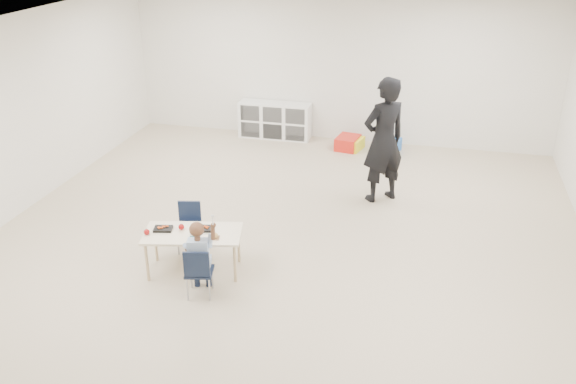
% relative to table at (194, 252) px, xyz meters
% --- Properties ---
extents(room, '(9.00, 9.02, 2.80)m').
position_rel_table_xyz_m(room, '(0.89, 0.73, 1.13)').
color(room, beige).
rests_on(room, ground).
extents(table, '(1.27, 0.83, 0.54)m').
position_rel_table_xyz_m(table, '(0.00, 0.00, 0.00)').
color(table, beige).
rests_on(table, ground).
extents(chair_near, '(0.37, 0.35, 0.65)m').
position_rel_table_xyz_m(chair_near, '(0.26, -0.47, 0.05)').
color(chair_near, black).
rests_on(chair_near, ground).
extents(chair_far, '(0.37, 0.35, 0.65)m').
position_rel_table_xyz_m(chair_far, '(-0.26, 0.47, 0.05)').
color(chair_far, black).
rests_on(chair_far, ground).
extents(child, '(0.51, 0.51, 1.02)m').
position_rel_table_xyz_m(child, '(0.26, -0.47, 0.24)').
color(child, '#B3D0F2').
rests_on(child, chair_near).
extents(lunch_tray_near, '(0.25, 0.20, 0.03)m').
position_rel_table_xyz_m(lunch_tray_near, '(0.11, 0.10, 0.28)').
color(lunch_tray_near, black).
rests_on(lunch_tray_near, table).
extents(lunch_tray_far, '(0.25, 0.20, 0.03)m').
position_rel_table_xyz_m(lunch_tray_far, '(-0.37, -0.02, 0.28)').
color(lunch_tray_far, black).
rests_on(lunch_tray_far, table).
extents(milk_carton, '(0.08, 0.08, 0.10)m').
position_rel_table_xyz_m(milk_carton, '(0.06, -0.12, 0.31)').
color(milk_carton, white).
rests_on(milk_carton, table).
extents(bread_roll, '(0.09, 0.09, 0.07)m').
position_rel_table_xyz_m(bread_roll, '(0.30, -0.06, 0.30)').
color(bread_roll, tan).
rests_on(bread_roll, table).
extents(apple_near, '(0.07, 0.07, 0.07)m').
position_rel_table_xyz_m(apple_near, '(-0.16, 0.04, 0.30)').
color(apple_near, maroon).
rests_on(apple_near, table).
extents(apple_far, '(0.07, 0.07, 0.07)m').
position_rel_table_xyz_m(apple_far, '(-0.51, -0.18, 0.30)').
color(apple_far, maroon).
rests_on(apple_far, table).
extents(cubby_shelf, '(1.40, 0.40, 0.70)m').
position_rel_table_xyz_m(cubby_shelf, '(-0.31, 5.01, 0.08)').
color(cubby_shelf, white).
rests_on(cubby_shelf, ground).
extents(adult, '(0.84, 0.80, 1.93)m').
position_rel_table_xyz_m(adult, '(2.01, 2.65, 0.69)').
color(adult, black).
rests_on(adult, ground).
extents(bin_red, '(0.46, 0.55, 0.24)m').
position_rel_table_xyz_m(bin_red, '(1.18, 4.71, -0.15)').
color(bin_red, red).
rests_on(bin_red, ground).
extents(bin_yellow, '(0.44, 0.51, 0.22)m').
position_rel_table_xyz_m(bin_yellow, '(1.27, 4.71, -0.17)').
color(bin_yellow, yellow).
rests_on(bin_yellow, ground).
extents(bin_blue, '(0.50, 0.58, 0.24)m').
position_rel_table_xyz_m(bin_blue, '(1.93, 4.71, -0.15)').
color(bin_blue, blue).
rests_on(bin_blue, ground).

